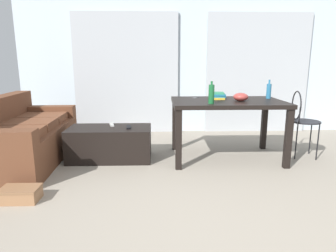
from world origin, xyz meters
The scene contains 15 objects.
ground_plane centered at (0.00, 1.11, 0.00)m, with size 7.25×7.25×0.00m, color gray.
wall_back centered at (0.00, 3.02, 1.21)m, with size 5.93×0.10×2.43m, color silver.
curtains centered at (0.00, 2.94, 1.02)m, with size 4.05×0.03×2.03m.
couch centered at (-2.27, 1.37, 0.31)m, with size 0.92×1.82×0.80m.
coffee_table centered at (-1.21, 1.44, 0.21)m, with size 1.03×0.53×0.41m.
craft_table centered at (0.28, 1.44, 0.66)m, with size 1.37×0.90×0.75m.
wire_chair centered at (1.25, 1.47, 0.54)m, with size 0.37×0.39×0.86m.
bottle_near centered at (0.02, 1.14, 0.86)m, with size 0.07×0.07×0.26m.
bottle_far centered at (0.86, 1.61, 0.85)m, with size 0.06×0.06×0.24m.
bowl centered at (0.42, 1.37, 0.80)m, with size 0.18×0.18×0.10m, color #9E3833.
book_stack centered at (0.18, 1.62, 0.79)m, with size 0.22×0.28×0.08m.
scissors centered at (-0.07, 1.72, 0.75)m, with size 0.09×0.09×0.00m.
tv_remote_primary centered at (-0.96, 1.41, 0.42)m, with size 0.05×0.17×0.02m, color black.
tv_remote_secondary centered at (-1.20, 1.56, 0.42)m, with size 0.04×0.18×0.02m, color #B7B7B2.
shoebox centered at (-1.83, 0.28, 0.06)m, with size 0.34×0.21×0.13m.
Camera 1 is at (-0.58, -2.19, 1.22)m, focal length 31.45 mm.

